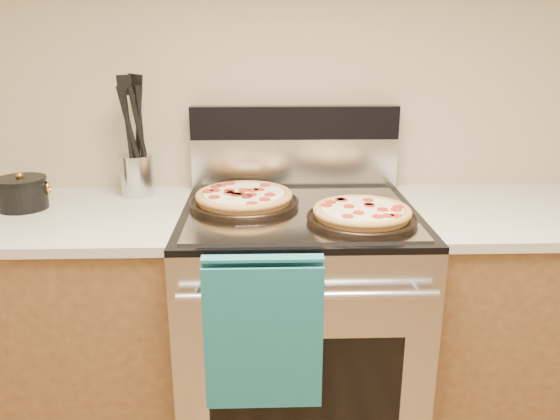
{
  "coord_description": "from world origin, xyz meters",
  "views": [
    {
      "loc": [
        -0.12,
        -0.03,
        1.46
      ],
      "look_at": [
        -0.07,
        1.55,
        0.95
      ],
      "focal_mm": 35.0,
      "sensor_mm": 36.0,
      "label": 1
    }
  ],
  "objects_px": {
    "pepperoni_pizza_back": "(244,199)",
    "utensil_crock": "(137,175)",
    "pepperoni_pizza_front": "(362,214)",
    "range_body": "(298,338)",
    "saucepan": "(22,195)"
  },
  "relations": [
    {
      "from": "range_body",
      "to": "utensil_crock",
      "type": "height_order",
      "value": "utensil_crock"
    },
    {
      "from": "range_body",
      "to": "pepperoni_pizza_back",
      "type": "height_order",
      "value": "pepperoni_pizza_back"
    },
    {
      "from": "range_body",
      "to": "saucepan",
      "type": "xyz_separation_m",
      "value": [
        -0.92,
        0.08,
        0.51
      ]
    },
    {
      "from": "pepperoni_pizza_back",
      "to": "utensil_crock",
      "type": "height_order",
      "value": "utensil_crock"
    },
    {
      "from": "utensil_crock",
      "to": "saucepan",
      "type": "height_order",
      "value": "utensil_crock"
    },
    {
      "from": "range_body",
      "to": "pepperoni_pizza_front",
      "type": "height_order",
      "value": "pepperoni_pizza_front"
    },
    {
      "from": "range_body",
      "to": "utensil_crock",
      "type": "bearing_deg",
      "value": 157.19
    },
    {
      "from": "pepperoni_pizza_front",
      "to": "saucepan",
      "type": "bearing_deg",
      "value": 169.06
    },
    {
      "from": "pepperoni_pizza_back",
      "to": "utensil_crock",
      "type": "distance_m",
      "value": 0.44
    },
    {
      "from": "pepperoni_pizza_back",
      "to": "pepperoni_pizza_front",
      "type": "height_order",
      "value": "pepperoni_pizza_back"
    },
    {
      "from": "pepperoni_pizza_back",
      "to": "pepperoni_pizza_front",
      "type": "xyz_separation_m",
      "value": [
        0.36,
        -0.17,
        -0.0
      ]
    },
    {
      "from": "pepperoni_pizza_front",
      "to": "saucepan",
      "type": "height_order",
      "value": "saucepan"
    },
    {
      "from": "pepperoni_pizza_back",
      "to": "utensil_crock",
      "type": "xyz_separation_m",
      "value": [
        -0.39,
        0.2,
        0.03
      ]
    },
    {
      "from": "range_body",
      "to": "utensil_crock",
      "type": "distance_m",
      "value": 0.82
    },
    {
      "from": "utensil_crock",
      "to": "pepperoni_pizza_back",
      "type": "bearing_deg",
      "value": -26.97
    }
  ]
}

